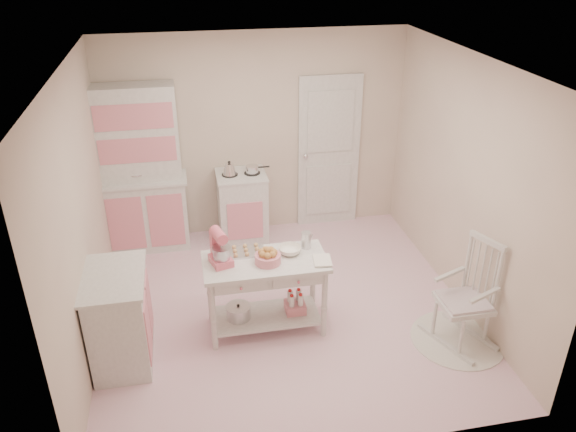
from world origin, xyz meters
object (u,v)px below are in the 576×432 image
object	(u,v)px
hutch	(141,171)
stand_mixer	(220,248)
base_cabinet	(120,318)
bread_basket	(268,259)
stove	(242,207)
rocking_chair	(465,294)
work_table	(266,294)

from	to	relation	value
hutch	stand_mixer	bearing A→B (deg)	-67.78
base_cabinet	hutch	bearing A→B (deg)	85.06
bread_basket	stand_mixer	bearing A→B (deg)	170.96
stove	stand_mixer	distance (m)	1.98
rocking_chair	stand_mixer	bearing A→B (deg)	142.95
hutch	base_cabinet	xyz separation A→B (m)	(-0.18, -2.13, -0.58)
stove	hutch	bearing A→B (deg)	177.61
stove	work_table	bearing A→B (deg)	-89.95
rocking_chair	work_table	bearing A→B (deg)	140.35
stand_mixer	bread_basket	xyz separation A→B (m)	(0.44, -0.07, -0.12)
base_cabinet	bread_basket	size ratio (longest dim) A/B	3.68
base_cabinet	work_table	bearing A→B (deg)	7.98
work_table	stand_mixer	xyz separation A→B (m)	(-0.42, 0.02, 0.57)
stove	rocking_chair	xyz separation A→B (m)	(1.83, -2.45, 0.09)
hutch	stove	xyz separation A→B (m)	(1.20, -0.05, -0.58)
base_cabinet	rocking_chair	distance (m)	3.24
base_cabinet	stand_mixer	world-z (taller)	stand_mixer
base_cabinet	work_table	size ratio (longest dim) A/B	0.77
stand_mixer	base_cabinet	bearing A→B (deg)	176.72
hutch	stand_mixer	xyz separation A→B (m)	(0.78, -1.91, -0.07)
work_table	stand_mixer	bearing A→B (deg)	177.27
stove	base_cabinet	size ratio (longest dim) A/B	1.00
stove	bread_basket	world-z (taller)	stove
hutch	stove	bearing A→B (deg)	-2.39
hutch	base_cabinet	size ratio (longest dim) A/B	2.26
stove	stand_mixer	world-z (taller)	stand_mixer
rocking_chair	work_table	xyz separation A→B (m)	(-1.83, 0.57, -0.15)
hutch	stove	distance (m)	1.33
stove	stand_mixer	xyz separation A→B (m)	(-0.42, -1.86, 0.51)
stove	bread_basket	xyz separation A→B (m)	(0.02, -1.93, 0.39)
hutch	work_table	xyz separation A→B (m)	(1.20, -1.93, -0.64)
work_table	stand_mixer	distance (m)	0.71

